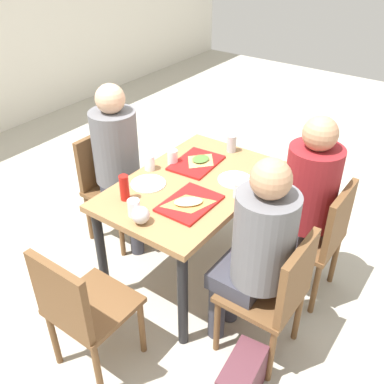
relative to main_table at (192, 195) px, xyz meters
name	(u,v)px	position (x,y,z in m)	size (l,w,h in m)	color
ground_plane	(192,270)	(0.00, 0.00, -0.65)	(10.00, 10.00, 0.02)	#B2AD9E
main_table	(192,195)	(0.00, 0.00, 0.00)	(1.19, 0.76, 0.74)	#9E7247
chair_near_left	(276,291)	(-0.30, -0.76, -0.15)	(0.40, 0.40, 0.83)	brown
chair_near_right	(319,234)	(0.30, -0.76, -0.15)	(0.40, 0.40, 0.83)	brown
chair_far_side	(109,180)	(0.00, 0.76, -0.15)	(0.40, 0.40, 0.83)	brown
chair_left_end	(80,307)	(-0.98, 0.00, -0.15)	(0.40, 0.40, 0.83)	brown
person_in_red	(257,245)	(-0.30, -0.62, 0.09)	(0.32, 0.42, 1.24)	#383842
person_in_brown_jacket	(304,194)	(0.30, -0.62, 0.09)	(0.32, 0.42, 1.24)	#383842
person_far_side	(120,156)	(0.00, 0.62, 0.09)	(0.32, 0.42, 1.24)	#383842
tray_red_near	(190,203)	(-0.21, -0.13, 0.11)	(0.36, 0.26, 0.02)	red
tray_red_far	(196,163)	(0.21, 0.11, 0.11)	(0.36, 0.26, 0.02)	red
paper_plate_center	(148,184)	(-0.18, 0.21, 0.10)	(0.22, 0.22, 0.01)	white
paper_plate_near_edge	(235,180)	(0.18, -0.21, 0.10)	(0.22, 0.22, 0.01)	white
pizza_slice_a	(188,202)	(-0.23, -0.14, 0.13)	(0.27, 0.27, 0.02)	#C68C47
pizza_slice_b	(201,160)	(0.24, 0.10, 0.13)	(0.19, 0.16, 0.02)	#DBAD60
plastic_cup_a	(149,163)	(-0.03, 0.32, 0.15)	(0.07, 0.07, 0.10)	white
plastic_cup_b	(239,190)	(0.03, -0.32, 0.15)	(0.07, 0.07, 0.10)	white
plastic_cup_c	(134,208)	(-0.47, 0.06, 0.15)	(0.07, 0.07, 0.10)	white
plastic_cup_d	(172,157)	(0.12, 0.25, 0.15)	(0.07, 0.07, 0.10)	white
soda_can	(232,143)	(0.50, 0.02, 0.16)	(0.07, 0.07, 0.12)	#B7BCC6
condiment_bottle	(124,188)	(-0.39, 0.21, 0.18)	(0.06, 0.06, 0.16)	red
foil_bundle	(141,215)	(-0.50, -0.02, 0.15)	(0.10, 0.10, 0.10)	silver
handbag	(242,380)	(-0.65, -0.78, -0.50)	(0.32, 0.16, 0.28)	#592D38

